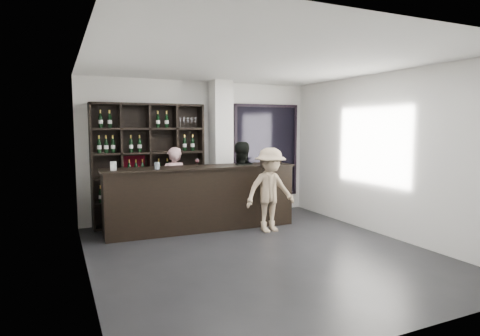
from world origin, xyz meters
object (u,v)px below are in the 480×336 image
tasting_counter (201,198)px  customer (270,190)px  wine_shelf (149,165)px  taster_pink (174,186)px  taster_black (240,183)px

tasting_counter → customer: bearing=-30.4°
wine_shelf → tasting_counter: bearing=-45.5°
tasting_counter → customer: (1.10, -0.70, 0.18)m
wine_shelf → tasting_counter: size_ratio=0.66×
wine_shelf → taster_pink: bearing=-20.4°
taster_pink → customer: bearing=128.7°
taster_pink → taster_black: size_ratio=0.94×
tasting_counter → taster_black: (0.85, 0.10, 0.22)m
taster_pink → taster_black: (1.21, -0.55, 0.05)m
wine_shelf → taster_pink: wine_shelf is taller
taster_pink → tasting_counter: bearing=110.2°
wine_shelf → taster_black: (1.65, -0.72, -0.38)m
tasting_counter → customer: size_ratio=2.33×
taster_pink → taster_black: bearing=147.1°
customer → taster_pink: bearing=134.1°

